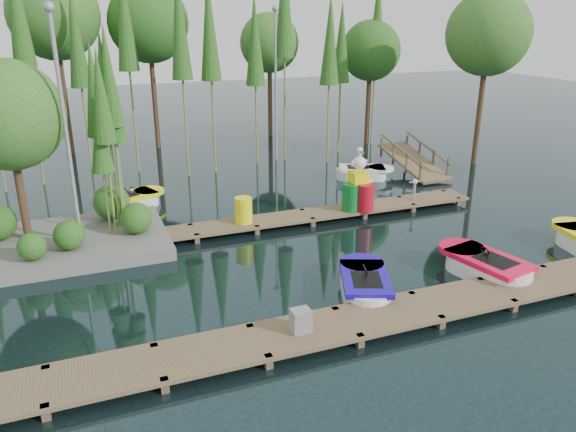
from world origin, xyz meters
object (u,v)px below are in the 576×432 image
object	(u,v)px
yellow_barrel	(244,210)
island	(39,149)
boat_blue	(365,285)
drum_cluster	(360,191)
boat_red	(486,267)
utility_cabinet	(301,320)
boat_yellow_far	(131,201)

from	to	relation	value
yellow_barrel	island	bearing A→B (deg)	172.47
boat_blue	drum_cluster	world-z (taller)	drum_cluster
yellow_barrel	drum_cluster	distance (m)	4.29
boat_red	yellow_barrel	size ratio (longest dim) A/B	3.53
utility_cabinet	drum_cluster	distance (m)	8.56
island	drum_cluster	bearing A→B (deg)	-5.29
boat_yellow_far	boat_blue	bearing A→B (deg)	-64.25
utility_cabinet	yellow_barrel	size ratio (longest dim) A/B	0.60
boat_red	yellow_barrel	world-z (taller)	yellow_barrel
boat_yellow_far	drum_cluster	xyz separation A→B (m)	(7.56, -3.98, 0.69)
utility_cabinet	boat_blue	bearing A→B (deg)	31.35
boat_yellow_far	island	bearing A→B (deg)	-133.66
boat_red	boat_blue	bearing A→B (deg)	163.14
boat_yellow_far	drum_cluster	bearing A→B (deg)	-29.54
boat_red	drum_cluster	bearing A→B (deg)	87.54
island	yellow_barrel	size ratio (longest dim) A/B	7.74
drum_cluster	utility_cabinet	bearing A→B (deg)	-126.89
boat_blue	yellow_barrel	world-z (taller)	yellow_barrel
utility_cabinet	yellow_barrel	distance (m)	7.05
boat_blue	boat_yellow_far	world-z (taller)	boat_yellow_far
yellow_barrel	utility_cabinet	bearing A→B (deg)	-96.91
yellow_barrel	drum_cluster	world-z (taller)	drum_cluster
boat_yellow_far	yellow_barrel	size ratio (longest dim) A/B	3.22
island	boat_red	size ratio (longest dim) A/B	2.19
drum_cluster	island	bearing A→B (deg)	174.71
yellow_barrel	boat_blue	bearing A→B (deg)	-73.89
boat_blue	drum_cluster	xyz separation A→B (m)	(2.69, 5.35, 0.70)
boat_blue	boat_red	distance (m)	3.67
boat_blue	yellow_barrel	bearing A→B (deg)	128.38
utility_cabinet	yellow_barrel	xyz separation A→B (m)	(0.85, 7.00, 0.17)
island	yellow_barrel	distance (m)	6.51
boat_red	boat_yellow_far	xyz separation A→B (m)	(-8.52, 9.63, -0.01)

